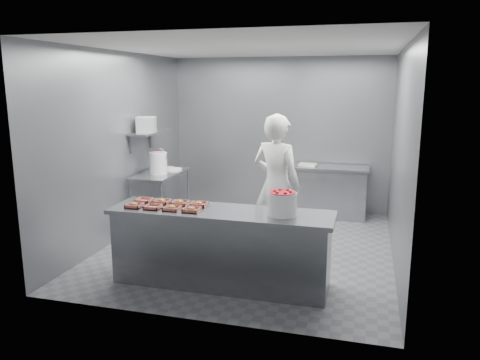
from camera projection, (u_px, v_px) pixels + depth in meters
name	position (u px, v px, depth m)	size (l,w,h in m)	color
floor	(249.00, 246.00, 6.83)	(4.50, 4.50, 0.00)	#4C4C51
ceiling	(250.00, 48.00, 6.26)	(4.50, 4.50, 0.00)	white
wall_back	(279.00, 134.00, 8.67)	(4.00, 0.04, 2.80)	slate
wall_left	(121.00, 146.00, 7.06)	(0.04, 4.50, 2.80)	slate
wall_right	(400.00, 157.00, 6.03)	(0.04, 4.50, 2.80)	slate
service_counter	(221.00, 247.00, 5.46)	(2.60, 0.70, 0.90)	slate
prep_table	(161.00, 191.00, 7.70)	(0.60, 1.20, 0.90)	slate
back_counter	(324.00, 191.00, 8.30)	(1.50, 0.60, 0.90)	slate
wall_shelf	(149.00, 133.00, 7.55)	(0.35, 0.90, 0.03)	slate
tray_0	(134.00, 205.00, 5.51)	(0.19, 0.18, 0.06)	tan
tray_1	(153.00, 207.00, 5.45)	(0.19, 0.18, 0.04)	tan
tray_2	(172.00, 208.00, 5.39)	(0.19, 0.18, 0.06)	tan
tray_3	(192.00, 209.00, 5.32)	(0.19, 0.18, 0.06)	tan
tray_4	(144.00, 200.00, 5.75)	(0.19, 0.18, 0.04)	tan
tray_5	(162.00, 201.00, 5.69)	(0.19, 0.18, 0.06)	tan
tray_6	(180.00, 203.00, 5.62)	(0.19, 0.18, 0.06)	tan
tray_7	(199.00, 204.00, 5.56)	(0.19, 0.18, 0.06)	tan
worker	(276.00, 185.00, 6.34)	(0.71, 0.46, 1.94)	silver
strawberry_tub	(282.00, 203.00, 5.14)	(0.32, 0.32, 0.27)	white
glaze_bucket	(158.00, 163.00, 7.50)	(0.29, 0.27, 0.42)	white
bucket_lid	(172.00, 169.00, 7.85)	(0.32, 0.32, 0.02)	white
rag	(169.00, 167.00, 8.06)	(0.15, 0.13, 0.02)	#CCB28C
appliance	(146.00, 125.00, 7.43)	(0.28, 0.32, 0.24)	gray
paper_stack	(308.00, 165.00, 8.28)	(0.30, 0.22, 0.04)	silver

